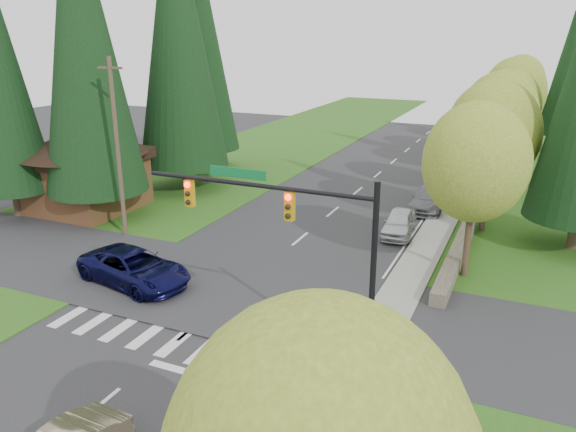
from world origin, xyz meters
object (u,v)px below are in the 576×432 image
Objects in this scene: suv_navy at (134,268)px; parked_car_c at (442,174)px; parked_car_e at (472,140)px; parked_car_a at (399,223)px; parked_car_d at (456,160)px; parked_car_b at (429,199)px.

suv_navy reaches higher than parked_car_c.
suv_navy is 1.41× the size of parked_car_c.
suv_navy is 1.21× the size of parked_car_e.
parked_car_a is (9.69, 11.60, -0.09)m from suv_navy.
parked_car_d is at bearing -84.12° from parked_car_e.
parked_car_d is at bearing 88.58° from parked_car_b.
parked_car_b is at bearing -84.12° from parked_car_e.
parked_car_a reaches higher than parked_car_c.
parked_car_d is (0.65, 17.86, 0.09)m from parked_car_a.
parked_car_e reaches higher than parked_car_c.
parked_car_d is (10.34, 29.47, 0.00)m from suv_navy.
parked_car_d is at bearing -7.23° from suv_navy.
suv_navy is 1.37× the size of parked_car_a.
parked_car_a is 28.83m from parked_car_e.
parked_car_c is at bearing -95.75° from parked_car_d.
suv_navy is 31.23m from parked_car_d.
parked_car_d is at bearing 83.16° from parked_car_a.
parked_car_b reaches higher than parked_car_a.
parked_car_b reaches higher than parked_car_c.
parked_car_c is at bearing -85.39° from parked_car_e.
suv_navy is 1.15× the size of parked_car_b.
parked_car_a is 5.58m from parked_car_b.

